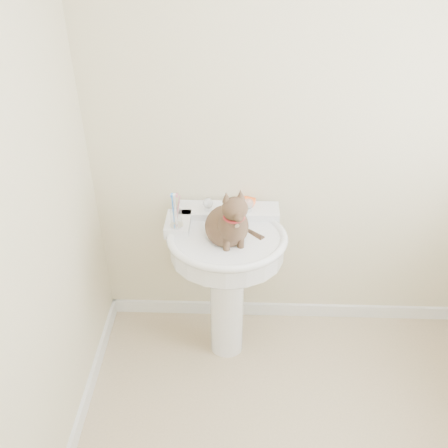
{
  "coord_description": "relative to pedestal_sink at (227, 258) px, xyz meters",
  "views": [
    {
      "loc": [
        -0.31,
        -1.22,
        2.29
      ],
      "look_at": [
        -0.38,
        0.79,
        0.9
      ],
      "focal_mm": 40.0,
      "sensor_mm": 36.0,
      "label": 1
    }
  ],
  "objects": [
    {
      "name": "toothbrush_cup",
      "position": [
        -0.25,
        0.02,
        0.23
      ],
      "size": [
        0.07,
        0.07,
        0.18
      ],
      "rotation": [
        0.0,
        0.0,
        0.04
      ],
      "color": "silver",
      "rests_on": "pedestal_sink"
    },
    {
      "name": "wall_back",
      "position": [
        0.37,
        0.29,
        0.58
      ],
      "size": [
        2.2,
        0.0,
        2.5
      ],
      "primitive_type": null,
      "color": "beige",
      "rests_on": "ground"
    },
    {
      "name": "baseboard_back",
      "position": [
        0.37,
        0.28,
        -0.63
      ],
      "size": [
        2.2,
        0.02,
        0.09
      ],
      "primitive_type": "cube",
      "color": "white",
      "rests_on": "floor"
    },
    {
      "name": "faucet",
      "position": [
        0.0,
        0.15,
        0.23
      ],
      "size": [
        0.28,
        0.12,
        0.14
      ],
      "color": "silver",
      "rests_on": "pedestal_sink"
    },
    {
      "name": "cat",
      "position": [
        0.01,
        -0.03,
        0.24
      ],
      "size": [
        0.24,
        0.3,
        0.44
      ],
      "rotation": [
        0.0,
        0.0,
        0.34
      ],
      "color": "brown",
      "rests_on": "pedestal_sink"
    },
    {
      "name": "pedestal_sink",
      "position": [
        0.0,
        0.0,
        0.0
      ],
      "size": [
        0.62,
        0.61,
        0.86
      ],
      "color": "white",
      "rests_on": "floor"
    },
    {
      "name": "soap_bar",
      "position": [
        0.1,
        0.24,
        0.2
      ],
      "size": [
        0.1,
        0.08,
        0.03
      ],
      "primitive_type": "cube",
      "rotation": [
        0.0,
        0.0,
        -0.31
      ],
      "color": "#E55318",
      "rests_on": "pedestal_sink"
    }
  ]
}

